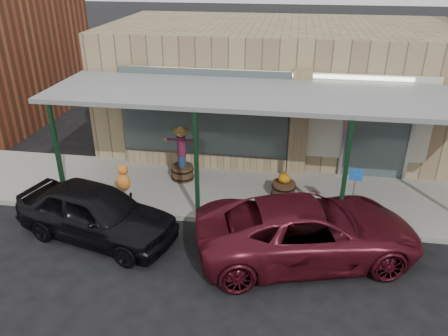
% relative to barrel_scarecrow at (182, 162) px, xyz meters
% --- Properties ---
extents(ground, '(120.00, 120.00, 0.00)m').
position_rel_barrel_scarecrow_xyz_m(ground, '(2.69, -4.07, -0.73)').
color(ground, black).
rests_on(ground, ground).
extents(sidewalk, '(40.00, 3.20, 0.15)m').
position_rel_barrel_scarecrow_xyz_m(sidewalk, '(2.69, -0.47, -0.65)').
color(sidewalk, gray).
rests_on(sidewalk, ground).
extents(storefront, '(12.00, 6.25, 4.20)m').
position_rel_barrel_scarecrow_xyz_m(storefront, '(2.69, 4.09, 1.36)').
color(storefront, '#9C895F').
rests_on(storefront, ground).
extents(awning, '(12.00, 3.00, 3.04)m').
position_rel_barrel_scarecrow_xyz_m(awning, '(2.69, -0.51, 2.28)').
color(awning, slate).
rests_on(awning, ground).
extents(block_buildings_near, '(61.00, 8.00, 8.00)m').
position_rel_barrel_scarecrow_xyz_m(block_buildings_near, '(4.70, 5.13, 3.04)').
color(block_buildings_near, brown).
rests_on(block_buildings_near, ground).
extents(barrel_scarecrow, '(1.04, 0.78, 1.71)m').
position_rel_barrel_scarecrow_xyz_m(barrel_scarecrow, '(0.00, 0.00, 0.00)').
color(barrel_scarecrow, '#4A351D').
rests_on(barrel_scarecrow, sidewalk).
extents(barrel_pumpkin, '(0.81, 0.81, 0.77)m').
position_rel_barrel_scarecrow_xyz_m(barrel_pumpkin, '(3.07, -0.60, -0.30)').
color(barrel_pumpkin, '#4A351D').
rests_on(barrel_pumpkin, sidewalk).
extents(handicap_sign, '(0.31, 0.06, 1.52)m').
position_rel_barrel_scarecrow_xyz_m(handicap_sign, '(4.79, -1.67, 0.40)').
color(handicap_sign, gray).
rests_on(handicap_sign, sidewalk).
extents(parked_sedan, '(4.34, 2.62, 1.62)m').
position_rel_barrel_scarecrow_xyz_m(parked_sedan, '(-1.37, -3.06, -0.03)').
color(parked_sedan, black).
rests_on(parked_sedan, ground).
extents(car_maroon, '(5.51, 3.63, 1.41)m').
position_rel_barrel_scarecrow_xyz_m(car_maroon, '(3.69, -3.04, -0.03)').
color(car_maroon, '#51101B').
rests_on(car_maroon, ground).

